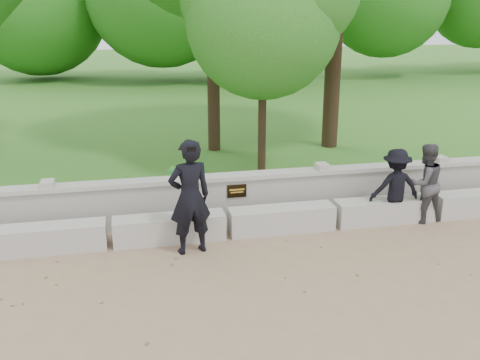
% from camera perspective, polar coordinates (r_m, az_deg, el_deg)
% --- Properties ---
extents(ground, '(80.00, 80.00, 0.00)m').
position_cam_1_polar(ground, '(7.80, 1.29, -11.41)').
color(ground, '#927859').
rests_on(ground, ground).
extents(lawn, '(40.00, 22.00, 0.25)m').
position_cam_1_polar(lawn, '(21.01, -7.74, 7.48)').
color(lawn, '#3E6F26').
rests_on(lawn, ground).
extents(concrete_bench, '(11.90, 0.45, 0.45)m').
position_cam_1_polar(concrete_bench, '(9.38, -1.42, -4.68)').
color(concrete_bench, '#AAA7A0').
rests_on(concrete_bench, ground).
extents(parapet_wall, '(12.50, 0.35, 0.90)m').
position_cam_1_polar(parapet_wall, '(9.94, -2.20, -1.90)').
color(parapet_wall, '#A09D97').
rests_on(parapet_wall, ground).
extents(man_main, '(0.77, 0.69, 1.90)m').
position_cam_1_polar(man_main, '(8.55, -5.38, -1.83)').
color(man_main, black).
rests_on(man_main, ground).
extents(visitor_left, '(0.80, 0.67, 1.49)m').
position_cam_1_polar(visitor_left, '(10.42, 19.10, -0.32)').
color(visitor_left, '#3F3F44').
rests_on(visitor_left, ground).
extents(visitor_mid, '(0.95, 0.57, 1.43)m').
position_cam_1_polar(visitor_mid, '(10.14, 16.23, -0.72)').
color(visitor_mid, black).
rests_on(visitor_mid, ground).
extents(tree_near_right, '(3.28, 3.28, 5.21)m').
position_cam_1_polar(tree_near_right, '(11.67, 2.52, 17.77)').
color(tree_near_right, '#382619').
rests_on(tree_near_right, lawn).
extents(shrub_a, '(0.33, 0.29, 0.53)m').
position_cam_1_polar(shrub_a, '(10.45, -11.79, -0.98)').
color(shrub_a, '#2C842F').
rests_on(shrub_a, lawn).
extents(shrub_b, '(0.46, 0.45, 0.65)m').
position_cam_1_polar(shrub_b, '(10.47, -6.84, -0.34)').
color(shrub_b, '#2C842F').
rests_on(shrub_b, lawn).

